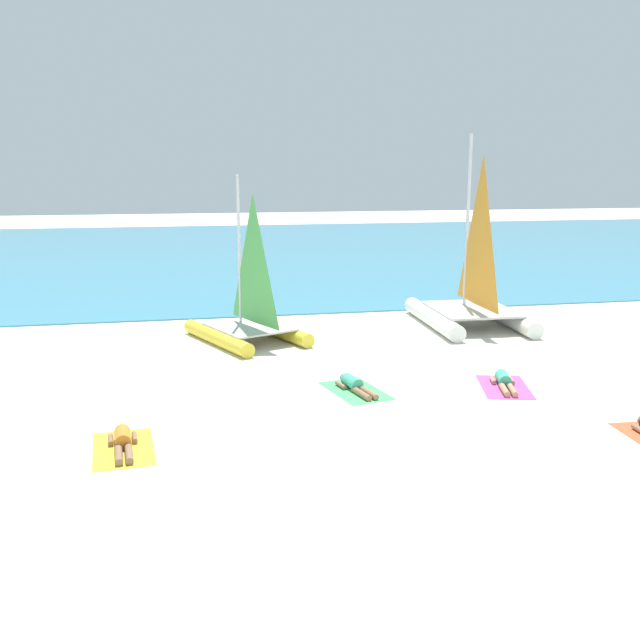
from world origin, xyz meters
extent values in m
plane|color=silver|center=(0.00, 10.00, 0.00)|extent=(120.00, 120.00, 0.00)
cube|color=teal|center=(0.00, 31.64, 0.03)|extent=(120.00, 40.00, 0.05)
cylinder|color=yellow|center=(-2.56, 7.89, 0.22)|extent=(1.87, 3.66, 0.43)
cylinder|color=yellow|center=(-0.73, 8.66, 0.22)|extent=(1.87, 3.66, 0.43)
cube|color=silver|center=(-1.58, 8.11, 0.46)|extent=(2.77, 3.01, 0.05)
cylinder|color=silver|center=(-1.79, 8.61, 2.69)|extent=(0.09, 0.09, 4.51)
pyramid|color=#4CA54C|center=(-1.44, 7.78, 2.55)|extent=(0.82, 1.85, 3.79)
cylinder|color=white|center=(4.56, 9.02, 0.27)|extent=(0.71, 4.77, 0.54)
cylinder|color=white|center=(7.04, 8.93, 0.27)|extent=(0.71, 4.77, 0.54)
cube|color=silver|center=(5.79, 8.75, 0.58)|extent=(2.60, 3.13, 0.07)
cylinder|color=silver|center=(5.81, 9.43, 3.37)|extent=(0.11, 0.11, 5.65)
pyramid|color=orange|center=(5.77, 8.31, 3.20)|extent=(0.16, 2.49, 4.75)
cube|color=yellow|center=(-4.76, 0.22, 0.01)|extent=(1.27, 1.99, 0.01)
cylinder|color=orange|center=(-4.78, 0.42, 0.16)|extent=(0.35, 0.64, 0.30)
sphere|color=#8C6647|center=(-4.82, 0.83, 0.16)|extent=(0.22, 0.22, 0.22)
cylinder|color=#8C6647|center=(-4.81, -0.24, 0.08)|extent=(0.21, 0.79, 0.14)
cylinder|color=#8C6647|center=(-4.63, -0.22, 0.08)|extent=(0.21, 0.79, 0.14)
cylinder|color=#8C6647|center=(-5.01, 0.55, 0.07)|extent=(0.14, 0.46, 0.10)
cylinder|color=#8C6647|center=(-4.57, 0.59, 0.07)|extent=(0.14, 0.46, 0.10)
cube|color=#4CB266|center=(0.36, 2.76, 0.01)|extent=(1.49, 2.09, 0.01)
cylinder|color=#3FB28C|center=(0.31, 2.96, 0.16)|extent=(0.43, 0.67, 0.30)
sphere|color=#8C6647|center=(0.22, 3.36, 0.16)|extent=(0.22, 0.22, 0.22)
cylinder|color=#8C6647|center=(0.37, 2.30, 0.08)|extent=(0.31, 0.79, 0.14)
cylinder|color=#8C6647|center=(0.54, 2.34, 0.08)|extent=(0.31, 0.79, 0.14)
cylinder|color=#8C6647|center=(0.06, 3.06, 0.07)|extent=(0.20, 0.46, 0.10)
cylinder|color=#8C6647|center=(0.49, 3.16, 0.07)|extent=(0.20, 0.46, 0.10)
cube|color=#D84C99|center=(3.91, 2.34, 0.01)|extent=(1.56, 2.12, 0.01)
cylinder|color=#3FB28C|center=(3.96, 2.53, 0.16)|extent=(0.45, 0.68, 0.30)
sphere|color=tan|center=(4.07, 2.93, 0.16)|extent=(0.22, 0.22, 0.22)
cylinder|color=tan|center=(3.70, 1.93, 0.08)|extent=(0.34, 0.79, 0.14)
cylinder|color=tan|center=(3.88, 1.88, 0.08)|extent=(0.34, 0.79, 0.14)
cylinder|color=tan|center=(3.79, 2.74, 0.07)|extent=(0.22, 0.46, 0.10)
cylinder|color=tan|center=(4.21, 2.63, 0.07)|extent=(0.22, 0.46, 0.10)
cylinder|color=#8C6647|center=(5.17, -0.98, 0.07)|extent=(0.13, 0.46, 0.10)
camera|label=1|loc=(-3.65, -12.72, 5.14)|focal=39.98mm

